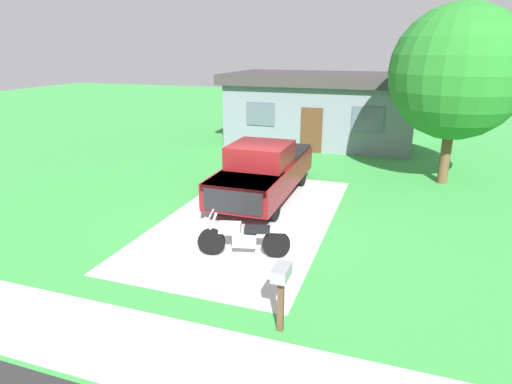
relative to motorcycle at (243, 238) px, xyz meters
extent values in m
plane|color=green|center=(-0.67, 2.32, -0.47)|extent=(80.00, 80.00, 0.00)
cube|color=#BABABA|center=(-0.67, 2.32, -0.47)|extent=(4.62, 8.69, 0.01)
cube|color=beige|center=(-0.67, -3.68, -0.47)|extent=(36.00, 1.80, 0.01)
cylinder|color=black|center=(-0.74, -0.18, -0.14)|extent=(0.67, 0.28, 0.66)
cylinder|color=black|center=(0.77, 0.19, -0.14)|extent=(0.67, 0.28, 0.66)
cube|color=silver|center=(0.04, 0.01, -0.05)|extent=(0.61, 0.39, 0.32)
cube|color=#B7BABF|center=(-0.30, -0.07, 0.25)|extent=(0.57, 0.38, 0.24)
cube|color=black|center=(0.33, 0.08, 0.23)|extent=(0.65, 0.42, 0.12)
cube|color=#B7BABF|center=(0.77, 0.19, 0.23)|extent=(0.51, 0.31, 0.08)
cylinder|color=silver|center=(-0.74, -0.18, 0.23)|extent=(0.34, 0.14, 0.77)
cylinder|color=silver|center=(-0.74, -0.18, 0.55)|extent=(0.21, 0.69, 0.04)
sphere|color=silver|center=(-0.85, -0.21, 0.41)|extent=(0.16, 0.16, 0.16)
cylinder|color=black|center=(0.00, 2.39, -0.05)|extent=(0.30, 0.84, 0.84)
cylinder|color=black|center=(-1.64, 2.39, -0.05)|extent=(0.30, 0.84, 0.84)
cylinder|color=black|center=(-0.01, 5.89, -0.05)|extent=(0.30, 0.84, 0.84)
cylinder|color=black|center=(-1.65, 5.89, -0.05)|extent=(0.30, 0.84, 0.84)
cube|color=maroon|center=(-0.83, 4.19, 0.33)|extent=(2.02, 5.61, 0.80)
cube|color=maroon|center=(-0.82, 2.34, 0.63)|extent=(1.91, 1.91, 0.20)
cube|color=maroon|center=(-0.82, 3.79, 1.08)|extent=(1.81, 1.91, 0.70)
cube|color=#3F4C56|center=(-0.82, 2.99, 0.98)|extent=(1.70, 0.17, 0.60)
cube|color=black|center=(-0.83, 5.74, 0.58)|extent=(1.91, 2.41, 0.50)
cube|color=black|center=(-0.82, 1.41, 0.33)|extent=(1.70, 0.11, 0.64)
cube|color=#4C3823|center=(1.63, -2.48, 0.08)|extent=(0.10, 0.10, 1.10)
cube|color=gray|center=(1.63, -2.48, 0.68)|extent=(0.26, 0.48, 0.22)
cylinder|color=brown|center=(4.87, 7.89, 0.69)|extent=(0.36, 0.36, 2.33)
sphere|color=#237325|center=(4.87, 7.89, 3.46)|extent=(4.56, 4.56, 4.56)
cube|color=slate|center=(-0.73, 13.61, 1.03)|extent=(9.00, 5.00, 3.00)
cube|color=#383333|center=(-0.73, 13.61, 2.78)|extent=(9.60, 5.60, 0.50)
cube|color=#4C2D19|center=(-0.73, 11.08, 0.58)|extent=(1.00, 0.08, 2.10)
cube|color=#4C5966|center=(-3.25, 11.08, 1.23)|extent=(1.40, 0.06, 1.10)
cube|color=#4C5966|center=(1.79, 11.08, 1.23)|extent=(1.40, 0.06, 1.10)
camera|label=1|loc=(3.32, -8.71, 4.28)|focal=30.25mm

